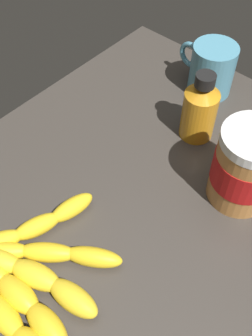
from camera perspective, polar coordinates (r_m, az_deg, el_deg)
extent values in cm
cube|color=#38332D|center=(64.78, 1.71, -8.06)|extent=(80.98, 66.48, 4.76)
ellipsoid|color=yellow|center=(56.84, -16.95, -19.09)|extent=(3.68, 8.17, 3.27)
ellipsoid|color=yellow|center=(57.25, -14.95, -16.75)|extent=(3.56, 7.43, 3.41)
ellipsoid|color=yellow|center=(55.02, -11.05, -20.92)|extent=(4.00, 7.62, 3.41)
ellipsoid|color=yellow|center=(57.81, -12.62, -14.48)|extent=(5.37, 8.41, 3.37)
ellipsoid|color=yellow|center=(55.73, -7.45, -17.67)|extent=(4.19, 8.11, 3.37)
ellipsoid|color=yellow|center=(60.92, -17.19, -11.16)|extent=(7.74, 7.96, 2.82)
ellipsoid|color=yellow|center=(59.29, -10.96, -11.56)|extent=(7.29, 8.29, 2.82)
ellipsoid|color=yellow|center=(58.07, -4.52, -12.43)|extent=(6.76, 8.53, 2.82)
ellipsoid|color=yellow|center=(61.67, -12.38, -8.01)|extent=(7.86, 5.00, 2.83)
ellipsoid|color=yellow|center=(62.54, -7.61, -5.52)|extent=(7.73, 4.10, 2.83)
cylinder|color=#B27238|center=(63.00, 16.36, -0.27)|extent=(9.74, 9.74, 11.94)
cylinder|color=#B71414|center=(62.55, 16.48, 0.07)|extent=(9.93, 9.93, 5.37)
cylinder|color=orange|center=(71.51, 10.17, 7.38)|extent=(5.97, 5.97, 9.16)
cone|color=orange|center=(67.88, 10.83, 10.71)|extent=(5.97, 5.97, 1.85)
cylinder|color=black|center=(66.64, 11.08, 11.99)|extent=(3.32, 3.32, 2.08)
cylinder|color=teal|center=(80.85, 11.99, 13.37)|extent=(8.41, 8.41, 9.89)
torus|color=teal|center=(82.98, 9.07, 15.42)|extent=(1.45, 5.42, 5.35)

